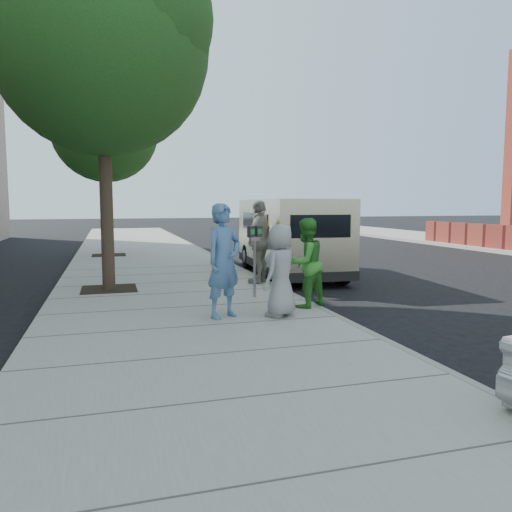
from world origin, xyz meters
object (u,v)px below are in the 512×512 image
at_px(tree_far, 106,124).
at_px(person_striped_polo, 260,242).
at_px(person_green_shirt, 306,263).
at_px(person_gray_shirt, 280,270).
at_px(parking_meter, 255,246).
at_px(tree_near, 103,39).
at_px(van, 289,235).
at_px(person_officer, 224,261).

relative_size(tree_far, person_striped_polo, 3.27).
bearing_deg(person_striped_polo, person_green_shirt, 40.27).
height_order(person_green_shirt, person_gray_shirt, person_green_shirt).
bearing_deg(parking_meter, person_gray_shirt, -109.94).
distance_m(person_gray_shirt, person_striped_polo, 3.58).
bearing_deg(person_gray_shirt, person_striped_polo, -142.82).
distance_m(tree_near, tree_far, 7.63).
distance_m(van, person_gray_shirt, 6.03).
relative_size(tree_far, van, 1.09).
relative_size(tree_far, parking_meter, 4.45).
distance_m(tree_far, parking_meter, 10.51).
relative_size(parking_meter, person_green_shirt, 0.89).
relative_size(parking_meter, person_gray_shirt, 0.93).
bearing_deg(van, person_green_shirt, -102.27).
height_order(parking_meter, person_officer, person_officer).
xyz_separation_m(parking_meter, person_gray_shirt, (-0.06, -1.78, -0.27)).
relative_size(van, person_officer, 3.12).
distance_m(tree_far, person_gray_shirt, 12.20).
bearing_deg(person_green_shirt, van, -129.95).
bearing_deg(tree_near, person_officer, -62.10).
bearing_deg(person_officer, person_green_shirt, -15.63).
height_order(tree_near, tree_far, tree_near).
bearing_deg(person_gray_shirt, person_green_shirt, 178.64).
bearing_deg(person_green_shirt, person_officer, -9.29).
xyz_separation_m(parking_meter, van, (2.14, 3.83, -0.06)).
xyz_separation_m(person_green_shirt, person_gray_shirt, (-0.70, -0.59, -0.04)).
distance_m(tree_far, person_officer, 11.80).
distance_m(van, person_green_shirt, 5.24).
bearing_deg(person_striped_polo, person_officer, 14.03).
bearing_deg(person_officer, tree_far, 69.72).
distance_m(person_officer, person_gray_shirt, 0.97).
bearing_deg(tree_far, person_officer, -80.65).
bearing_deg(parking_meter, person_striped_polo, 51.88).
xyz_separation_m(tree_far, person_green_shirt, (3.45, -10.62, -3.91)).
distance_m(parking_meter, person_gray_shirt, 1.80).
distance_m(tree_far, person_striped_polo, 9.24).
xyz_separation_m(person_gray_shirt, person_striped_polo, (0.70, 3.50, 0.21)).
distance_m(tree_near, person_gray_shirt, 6.47).
relative_size(person_gray_shirt, person_striped_polo, 0.79).
height_order(person_officer, person_gray_shirt, person_officer).
relative_size(parking_meter, van, 0.24).
xyz_separation_m(person_officer, person_gray_shirt, (0.94, -0.18, -0.17)).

